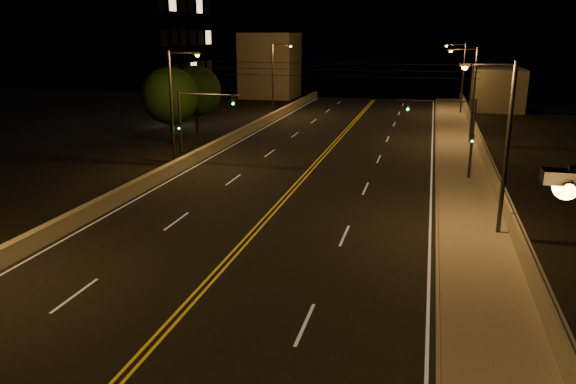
% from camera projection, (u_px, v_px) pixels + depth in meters
% --- Properties ---
extents(road, '(18.00, 120.00, 0.02)m').
position_uv_depth(road, '(260.00, 225.00, 29.22)').
color(road, black).
rests_on(road, ground).
extents(sidewalk, '(3.60, 120.00, 0.30)m').
position_uv_depth(sidewalk, '(478.00, 241.00, 26.63)').
color(sidewalk, gray).
rests_on(sidewalk, ground).
extents(curb, '(0.14, 120.00, 0.15)m').
position_uv_depth(curb, '(437.00, 239.00, 27.10)').
color(curb, gray).
rests_on(curb, ground).
extents(parapet_wall, '(0.30, 120.00, 1.00)m').
position_uv_depth(parapet_wall, '(516.00, 231.00, 26.07)').
color(parapet_wall, '#A19C86').
rests_on(parapet_wall, sidewalk).
extents(jersey_barrier, '(0.45, 120.00, 0.89)m').
position_uv_depth(jersey_barrier, '(103.00, 205.00, 31.25)').
color(jersey_barrier, '#A19C86').
rests_on(jersey_barrier, ground).
extents(distant_building_right, '(6.00, 10.00, 5.24)m').
position_uv_depth(distant_building_right, '(497.00, 89.00, 73.11)').
color(distant_building_right, gray).
rests_on(distant_building_right, ground).
extents(distant_building_left, '(8.00, 8.00, 9.64)m').
position_uv_depth(distant_building_left, '(270.00, 65.00, 85.84)').
color(distant_building_left, gray).
rests_on(distant_building_left, ground).
extents(parapet_rail, '(0.06, 120.00, 0.06)m').
position_uv_depth(parapet_rail, '(517.00, 220.00, 25.92)').
color(parapet_rail, black).
rests_on(parapet_rail, parapet_wall).
extents(lane_markings, '(17.32, 116.00, 0.00)m').
position_uv_depth(lane_markings, '(260.00, 225.00, 29.15)').
color(lane_markings, silver).
rests_on(lane_markings, road).
extents(streetlight_1, '(2.55, 0.28, 8.46)m').
position_uv_depth(streetlight_1, '(501.00, 138.00, 26.18)').
color(streetlight_1, '#2D2D33').
rests_on(streetlight_1, ground).
extents(streetlight_2, '(2.55, 0.28, 8.46)m').
position_uv_depth(streetlight_2, '(471.00, 89.00, 48.89)').
color(streetlight_2, '#2D2D33').
rests_on(streetlight_2, ground).
extents(streetlight_3, '(2.55, 0.28, 8.46)m').
position_uv_depth(streetlight_3, '(461.00, 74.00, 67.10)').
color(streetlight_3, '#2D2D33').
rests_on(streetlight_3, ground).
extents(streetlight_5, '(2.55, 0.28, 8.46)m').
position_uv_depth(streetlight_5, '(175.00, 100.00, 40.86)').
color(streetlight_5, '#2D2D33').
rests_on(streetlight_5, ground).
extents(streetlight_6, '(2.55, 0.28, 8.46)m').
position_uv_depth(streetlight_6, '(275.00, 74.00, 66.41)').
color(streetlight_6, '#2D2D33').
rests_on(streetlight_6, ground).
extents(traffic_signal_right, '(5.11, 0.31, 5.55)m').
position_uv_depth(traffic_signal_right, '(456.00, 129.00, 36.97)').
color(traffic_signal_right, '#2D2D33').
rests_on(traffic_signal_right, ground).
extents(traffic_signal_left, '(5.11, 0.31, 5.55)m').
position_uv_depth(traffic_signal_left, '(193.00, 119.00, 41.37)').
color(traffic_signal_left, '#2D2D33').
rests_on(traffic_signal_left, ground).
extents(overhead_wires, '(22.00, 0.03, 0.83)m').
position_uv_depth(overhead_wires, '(302.00, 69.00, 36.05)').
color(overhead_wires, black).
extents(tree_0, '(5.04, 5.04, 6.83)m').
position_uv_depth(tree_0, '(170.00, 96.00, 49.35)').
color(tree_0, black).
rests_on(tree_0, ground).
extents(tree_1, '(4.90, 4.90, 6.63)m').
position_uv_depth(tree_1, '(196.00, 91.00, 54.65)').
color(tree_1, black).
rests_on(tree_1, ground).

